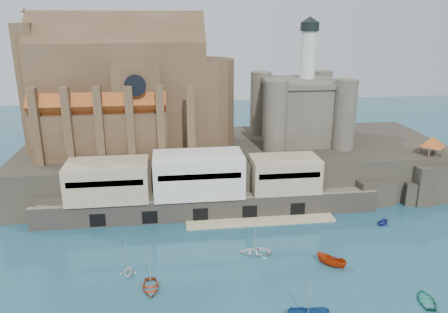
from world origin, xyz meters
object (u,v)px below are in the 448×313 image
Objects in this scene: castle_keep at (300,107)px; pavilion at (433,143)px; boat_0 at (151,289)px; church at (130,95)px.

castle_keep is 4.58× the size of pavilion.
boat_0 is (-61.28, -28.13, -12.73)m from pavilion.
pavilion is (66.13, -15.85, -9.40)m from church.
church is at bearing 92.72° from boat_0.
pavilion is (25.92, -15.08, -5.59)m from castle_keep.
church is at bearing 166.52° from pavilion.
church is 1.60× the size of castle_keep.
church reaches higher than castle_keep.
church is 9.05× the size of boat_0.
church is at bearing 178.89° from castle_keep.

